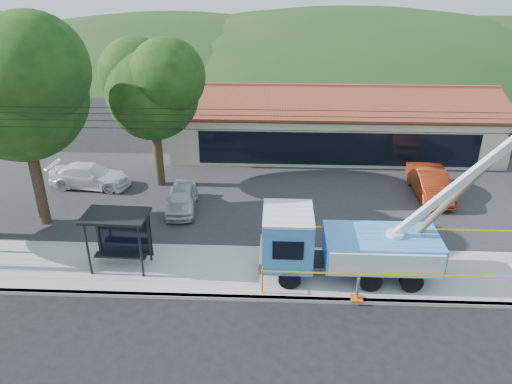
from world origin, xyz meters
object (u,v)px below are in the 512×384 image
Objects in this scene: bus_shelter at (118,227)px; utility_truck at (344,243)px; leaning_pole at (461,190)px; car_silver at (183,211)px; car_red at (428,197)px; car_white at (92,188)px.

utility_truck is at bearing 0.39° from bus_shelter.
leaning_pole is 1.90× the size of car_silver.
car_white is (-20.07, 0.36, 0.00)m from car_red.
bus_shelter reaches higher than car_silver.
leaning_pole is (4.59, 0.39, 2.41)m from utility_truck.
car_white is (-6.05, 2.73, 0.00)m from car_silver.
car_silver is at bearing 156.71° from leaning_pole.
car_silver is 0.81× the size of car_red.
car_red is 1.00× the size of car_white.
leaning_pole is at bearing -108.03° from car_white.
bus_shelter is 17.72m from car_red.
car_silver is 0.81× the size of car_white.
car_silver is (1.70, 5.54, -2.10)m from bus_shelter.
car_silver is (-12.67, 5.45, -4.14)m from leaning_pole.
car_white is at bearing 148.75° from utility_truck.
car_red reaches higher than car_silver.
car_red reaches higher than car_white.
leaning_pole is 1.54× the size of car_white.
car_white is at bearing 119.87° from bus_shelter.
bus_shelter is 0.72× the size of car_silver.
bus_shelter is (-14.38, -0.09, -2.04)m from leaning_pole.
utility_truck is at bearing -40.45° from car_silver.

